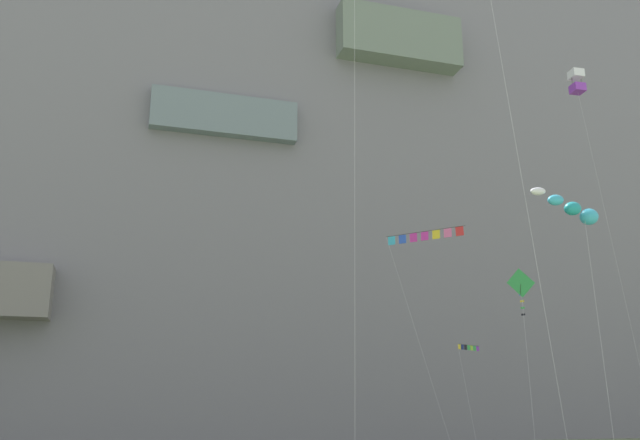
% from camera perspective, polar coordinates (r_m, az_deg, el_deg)
% --- Properties ---
extents(cliff_face, '(180.00, 33.22, 73.92)m').
position_cam_1_polar(cliff_face, '(86.85, -9.56, 7.37)').
color(cliff_face, gray).
rests_on(cliff_face, ground).
extents(kite_banner_mid_right, '(4.06, 4.57, 15.45)m').
position_cam_1_polar(kite_banner_mid_right, '(48.21, 8.91, -1.65)').
color(kite_banner_mid_right, black).
rests_on(kite_banner_mid_right, ground).
extents(kite_windsock_low_center, '(5.73, 4.72, 15.17)m').
position_cam_1_polar(kite_windsock_low_center, '(41.19, 20.82, 0.85)').
color(kite_windsock_low_center, '#38B2D1').
rests_on(kite_windsock_low_center, ground).
extents(kite_box_upper_left, '(3.00, 1.73, 29.96)m').
position_cam_1_polar(kite_box_upper_left, '(59.61, 21.02, 10.90)').
color(kite_box_upper_left, white).
rests_on(kite_box_upper_left, ground).
extents(kite_diamond_upper_mid, '(2.79, 4.70, 12.49)m').
position_cam_1_polar(kite_diamond_upper_mid, '(47.25, 16.74, -5.42)').
color(kite_diamond_upper_mid, green).
rests_on(kite_diamond_upper_mid, ground).
extents(kite_banner_high_left, '(3.83, 5.64, 8.34)m').
position_cam_1_polar(kite_banner_high_left, '(57.71, 12.55, -10.92)').
color(kite_banner_high_left, black).
rests_on(kite_banner_high_left, ground).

